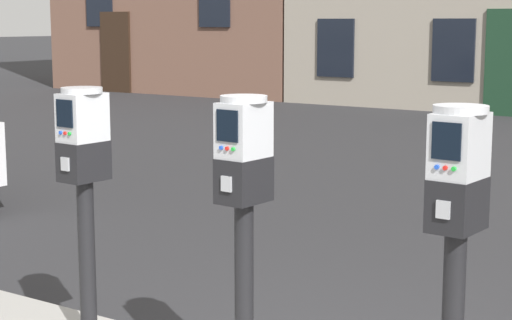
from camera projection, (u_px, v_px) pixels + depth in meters
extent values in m
cylinder|color=black|center=(87.00, 262.00, 4.62)|extent=(0.10, 0.10, 0.89)
cube|color=black|center=(84.00, 161.00, 4.54)|extent=(0.19, 0.25, 0.21)
cube|color=#A5A8AD|center=(65.00, 164.00, 4.44)|extent=(0.06, 0.02, 0.07)
cube|color=#B7BABF|center=(82.00, 117.00, 4.50)|extent=(0.18, 0.24, 0.25)
cube|color=black|center=(64.00, 113.00, 4.40)|extent=(0.12, 0.02, 0.14)
cylinder|color=blue|center=(60.00, 133.00, 4.44)|extent=(0.02, 0.01, 0.02)
cylinder|color=red|center=(65.00, 133.00, 4.42)|extent=(0.02, 0.01, 0.02)
cylinder|color=green|center=(69.00, 134.00, 4.40)|extent=(0.02, 0.01, 0.02)
cylinder|color=#B7BABF|center=(82.00, 90.00, 4.48)|extent=(0.23, 0.23, 0.03)
cylinder|color=black|center=(244.00, 296.00, 4.06)|extent=(0.10, 0.10, 0.90)
cube|color=black|center=(244.00, 180.00, 3.97)|extent=(0.19, 0.25, 0.21)
cube|color=#A5A8AD|center=(226.00, 184.00, 3.87)|extent=(0.06, 0.02, 0.07)
cube|color=#B7BABF|center=(244.00, 130.00, 3.93)|extent=(0.18, 0.24, 0.25)
cube|color=black|center=(227.00, 126.00, 3.84)|extent=(0.12, 0.02, 0.14)
cylinder|color=blue|center=(221.00, 148.00, 3.87)|extent=(0.02, 0.01, 0.02)
cylinder|color=red|center=(227.00, 148.00, 3.85)|extent=(0.02, 0.01, 0.02)
cylinder|color=green|center=(233.00, 149.00, 3.83)|extent=(0.02, 0.01, 0.02)
cylinder|color=#B7BABF|center=(244.00, 99.00, 3.91)|extent=(0.23, 0.23, 0.03)
cube|color=black|center=(457.00, 204.00, 3.40)|extent=(0.19, 0.25, 0.21)
cube|color=#A5A8AD|center=(443.00, 210.00, 3.30)|extent=(0.06, 0.02, 0.07)
cube|color=#B7BABF|center=(459.00, 146.00, 3.37)|extent=(0.18, 0.24, 0.26)
cube|color=black|center=(446.00, 141.00, 3.27)|extent=(0.12, 0.02, 0.14)
cylinder|color=blue|center=(437.00, 167.00, 3.30)|extent=(0.02, 0.01, 0.02)
cylinder|color=red|center=(445.00, 168.00, 3.28)|extent=(0.02, 0.01, 0.02)
cylinder|color=green|center=(454.00, 169.00, 3.26)|extent=(0.02, 0.01, 0.02)
cylinder|color=#B7BABF|center=(461.00, 109.00, 3.34)|extent=(0.23, 0.23, 0.03)
cube|color=black|center=(116.00, 52.00, 22.69)|extent=(1.00, 0.07, 2.10)
cube|color=black|center=(335.00, 48.00, 19.02)|extent=(0.90, 0.06, 1.28)
cube|color=black|center=(453.00, 50.00, 17.52)|extent=(0.90, 0.06, 1.28)
cube|color=#193823|center=(510.00, 63.00, 16.91)|extent=(1.00, 0.07, 2.10)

